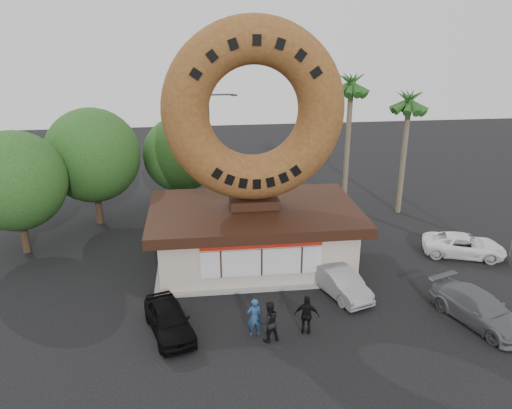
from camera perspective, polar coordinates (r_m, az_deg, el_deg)
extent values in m
plane|color=black|center=(22.90, 1.64, -13.39)|extent=(90.00, 90.00, 0.00)
cube|color=beige|center=(27.39, -0.22, -3.83)|extent=(10.00, 6.00, 3.00)
cube|color=#999993|center=(28.01, -0.21, -6.49)|extent=(10.60, 6.60, 0.15)
cube|color=#3F3F3F|center=(26.80, -0.22, -0.80)|extent=(10.00, 6.00, 0.10)
cube|color=black|center=(26.81, -0.22, -0.90)|extent=(11.20, 7.20, 0.55)
cube|color=silver|center=(24.64, 0.64, -6.60)|extent=(6.00, 0.12, 1.40)
cube|color=red|center=(24.19, 0.66, -4.51)|extent=(6.00, 0.10, 0.45)
cube|color=black|center=(26.62, -0.22, 0.20)|extent=(2.60, 1.40, 0.50)
torus|color=brown|center=(25.36, -0.24, 10.59)|extent=(9.24, 2.36, 9.24)
cylinder|color=#473321|center=(34.31, -17.64, 0.53)|extent=(0.44, 0.44, 3.30)
sphere|color=#1B4A1A|center=(33.46, -18.18, 5.37)|extent=(6.00, 6.00, 6.00)
cylinder|color=#473321|center=(35.66, -8.36, 1.66)|extent=(0.44, 0.44, 2.86)
sphere|color=#1B4A1A|center=(34.93, -8.58, 5.71)|extent=(5.20, 5.20, 5.20)
cylinder|color=#473321|center=(31.60, -25.06, -2.39)|extent=(0.44, 0.44, 3.08)
sphere|color=#1B4A1A|center=(30.72, -25.83, 2.44)|extent=(5.60, 5.60, 5.60)
cylinder|color=#726651|center=(35.41, 10.40, 6.59)|extent=(0.36, 0.36, 9.00)
cylinder|color=#726651|center=(35.39, 16.50, 5.23)|extent=(0.36, 0.36, 8.00)
cylinder|color=#59595E|center=(35.90, -5.34, 6.20)|extent=(0.18, 0.18, 8.00)
cylinder|color=#59595E|center=(35.20, -4.05, 12.42)|extent=(1.80, 0.12, 0.12)
cube|color=#59595E|center=(35.26, -2.56, 12.39)|extent=(0.45, 0.20, 0.12)
imported|color=navy|center=(21.65, -0.19, -12.78)|extent=(0.69, 0.49, 1.77)
imported|color=black|center=(21.34, 1.48, -13.22)|extent=(1.05, 0.91, 1.83)
imported|color=black|center=(21.88, 5.84, -12.45)|extent=(1.14, 0.73, 1.80)
imported|color=black|center=(22.23, -9.91, -12.79)|extent=(2.66, 4.24, 1.35)
imported|color=gray|center=(25.08, 9.51, -8.71)|extent=(2.60, 4.20, 1.31)
imported|color=slate|center=(24.70, 24.15, -10.79)|extent=(3.37, 5.09, 1.37)
imported|color=white|center=(30.95, 22.67, -4.32)|extent=(4.96, 3.46, 1.26)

